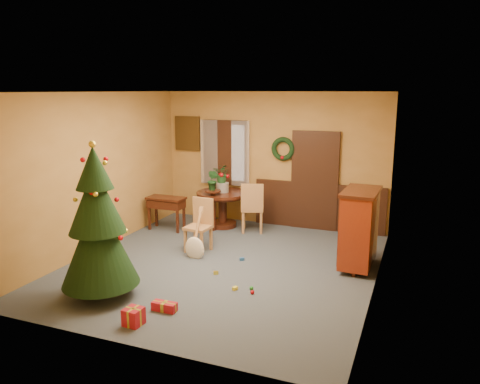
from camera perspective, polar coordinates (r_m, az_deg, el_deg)
The scene contains 21 objects.
room_envelope at distance 10.18m, azimuth 5.01°, elevation 2.03°, with size 5.50×5.50×5.50m.
dining_table at distance 10.16m, azimuth -2.14°, elevation -1.27°, with size 1.12×1.12×0.77m.
urn at distance 10.08m, azimuth -2.16°, elevation 0.58°, with size 0.28×0.28×0.21m, color slate.
centerpiece_plant at distance 10.03m, azimuth -2.17°, elevation 2.29°, with size 0.37×0.32×0.41m, color #1E4C23.
chair_near at distance 8.70m, azimuth -4.88°, elevation -3.76°, with size 0.46×0.46×0.98m.
chair_far at distance 9.72m, azimuth 1.51°, elevation -1.71°, with size 0.58×0.58×1.06m.
guitar at distance 8.32m, azimuth -5.59°, elevation -5.17°, with size 0.37×0.18×0.88m, color #EEE4C7, non-canonical shape.
plant_stand at distance 9.88m, azimuth -3.30°, elevation -1.65°, with size 0.34×0.34×0.87m.
stand_plant at distance 9.77m, azimuth -3.34°, elevation 1.46°, with size 0.24×0.19×0.43m, color #19471E.
christmas_tree at distance 6.88m, azimuth -16.96°, elevation -3.88°, with size 1.10×1.10×2.26m.
writing_desk at distance 10.05m, azimuth -8.98°, elevation -1.60°, with size 0.80×0.40×0.71m.
sideboard at distance 8.00m, azimuth 14.33°, elevation -4.13°, with size 0.59×1.06×1.34m.
gift_a at distance 7.37m, azimuth -17.49°, elevation -11.11°, with size 0.31×0.27×0.14m.
gift_b at distance 6.30m, azimuth -12.85°, elevation -14.59°, with size 0.24×0.24×0.23m.
gift_c at distance 7.93m, azimuth -14.89°, elevation -9.22°, with size 0.33×0.34×0.15m.
gift_d at distance 6.61m, azimuth -9.19°, elevation -13.61°, with size 0.35×0.15×0.12m.
toy_a at distance 8.29m, azimuth 0.24°, elevation -8.18°, with size 0.08×0.05×0.05m, color #235498.
toy_b at distance 7.14m, azimuth 1.40°, elevation -11.64°, with size 0.06×0.06×0.06m, color #25882A.
toy_c at distance 7.15m, azimuth -0.61°, elevation -11.66°, with size 0.08×0.05×0.05m, color yellow.
toy_d at distance 7.01m, azimuth 1.51°, elevation -12.12°, with size 0.06×0.06×0.06m, color red.
toy_e at distance 7.72m, azimuth -2.96°, elevation -9.80°, with size 0.08×0.05×0.05m, color yellow.
Camera 1 is at (3.03, -6.91, 2.94)m, focal length 35.00 mm.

